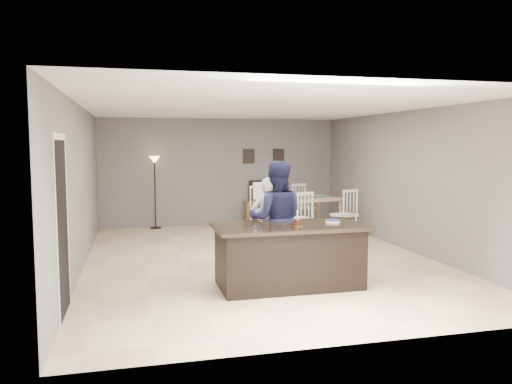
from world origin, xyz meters
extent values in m
plane|color=tan|center=(0.00, 0.00, 0.00)|extent=(8.00, 8.00, 0.00)
plane|color=slate|center=(0.00, 4.00, 1.35)|extent=(6.00, 0.00, 6.00)
plane|color=slate|center=(0.00, -4.00, 1.35)|extent=(6.00, 0.00, 6.00)
plane|color=slate|center=(-3.00, 0.00, 1.35)|extent=(0.00, 8.00, 8.00)
plane|color=slate|center=(3.00, 0.00, 1.35)|extent=(0.00, 8.00, 8.00)
plane|color=white|center=(0.00, 0.00, 2.70)|extent=(8.00, 8.00, 0.00)
cube|color=black|center=(0.00, -1.80, 0.42)|extent=(2.00, 1.00, 0.85)
cube|color=black|center=(0.00, -1.80, 0.88)|extent=(2.15, 1.10, 0.05)
cube|color=brown|center=(1.20, 3.77, 0.30)|extent=(1.20, 0.40, 0.60)
imported|color=black|center=(1.20, 3.84, 0.86)|extent=(0.91, 0.12, 0.53)
plane|color=orange|center=(1.20, 3.76, 0.87)|extent=(0.78, 0.00, 0.78)
cube|color=black|center=(0.75, 3.98, 1.75)|extent=(0.30, 0.02, 0.38)
cube|color=black|center=(1.55, 3.98, 1.75)|extent=(0.30, 0.02, 0.38)
plane|color=black|center=(-2.99, -2.30, 1.05)|extent=(0.00, 2.10, 2.10)
plane|color=white|center=(-2.99, -2.30, 2.14)|extent=(0.00, 1.02, 1.02)
imported|color=#B1B1B5|center=(-0.12, -1.13, 0.77)|extent=(0.66, 0.54, 1.55)
imported|color=#181936|center=(-0.03, -1.25, 0.90)|extent=(1.03, 0.89, 1.80)
cylinder|color=gold|center=(0.07, -1.97, 0.90)|extent=(0.14, 0.14, 0.00)
cylinder|color=#3D1E10|center=(0.07, -1.97, 0.95)|extent=(0.10, 0.10, 0.09)
cylinder|color=white|center=(0.07, -1.97, 1.05)|extent=(0.02, 0.02, 0.10)
sphere|color=#FFBF4C|center=(0.07, -1.97, 1.11)|extent=(0.02, 0.02, 0.02)
cylinder|color=white|center=(0.69, -1.77, 0.91)|extent=(0.23, 0.23, 0.01)
cylinder|color=white|center=(0.69, -1.77, 0.92)|extent=(0.23, 0.23, 0.01)
cylinder|color=white|center=(0.69, -1.77, 0.93)|extent=(0.23, 0.23, 0.01)
cylinder|color=#304F95|center=(0.69, -1.77, 0.93)|extent=(0.23, 0.23, 0.00)
cube|color=tan|center=(1.57, 2.16, 0.80)|extent=(1.97, 1.45, 0.04)
cylinder|color=tan|center=(0.92, 1.55, 0.39)|extent=(0.07, 0.07, 0.78)
cylinder|color=tan|center=(2.21, 2.77, 0.39)|extent=(0.07, 0.07, 0.78)
cube|color=#396753|center=(1.57, 2.16, 0.83)|extent=(1.59, 0.80, 0.01)
cube|color=silver|center=(1.20, 1.25, 0.50)|extent=(0.57, 0.55, 0.04)
cylinder|color=silver|center=(1.07, 1.03, 0.24)|extent=(0.04, 0.04, 0.47)
cylinder|color=silver|center=(1.33, 1.47, 0.24)|extent=(0.04, 0.04, 0.47)
cube|color=silver|center=(1.26, 1.06, 1.05)|extent=(0.41, 0.15, 0.06)
cube|color=silver|center=(2.36, 1.59, 0.50)|extent=(0.57, 0.55, 0.04)
cylinder|color=silver|center=(2.23, 1.37, 0.24)|extent=(0.04, 0.04, 0.47)
cylinder|color=silver|center=(2.49, 1.81, 0.24)|extent=(0.04, 0.04, 0.47)
cube|color=silver|center=(2.42, 1.40, 1.05)|extent=(0.41, 0.15, 0.06)
cube|color=silver|center=(0.77, 2.73, 0.50)|extent=(0.57, 0.55, 0.04)
cylinder|color=silver|center=(0.90, 2.95, 0.24)|extent=(0.04, 0.04, 0.47)
cylinder|color=silver|center=(0.64, 2.51, 0.24)|extent=(0.04, 0.04, 0.47)
cube|color=silver|center=(0.71, 2.92, 1.05)|extent=(0.41, 0.15, 0.06)
cube|color=silver|center=(1.93, 3.07, 0.50)|extent=(0.57, 0.55, 0.04)
cylinder|color=silver|center=(2.06, 3.29, 0.24)|extent=(0.04, 0.04, 0.47)
cylinder|color=silver|center=(1.80, 2.85, 0.24)|extent=(0.04, 0.04, 0.47)
cube|color=silver|center=(1.88, 3.26, 1.05)|extent=(0.41, 0.15, 0.06)
cylinder|color=black|center=(-1.65, 3.79, 0.01)|extent=(0.26, 0.26, 0.03)
cylinder|color=black|center=(-1.65, 3.79, 0.83)|extent=(0.03, 0.03, 1.63)
cone|color=#FFD48C|center=(-1.65, 3.79, 1.68)|extent=(0.26, 0.26, 0.17)
camera|label=1|loc=(-2.16, -8.56, 2.04)|focal=35.00mm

